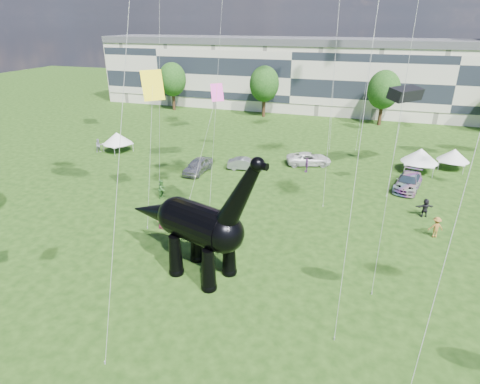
% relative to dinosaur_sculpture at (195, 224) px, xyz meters
% --- Properties ---
extents(ground, '(220.00, 220.00, 0.00)m').
position_rel_dinosaur_sculpture_xyz_m(ground, '(3.71, -4.69, -3.71)').
color(ground, '#16330C').
rests_on(ground, ground).
extents(terrace_row, '(78.00, 11.00, 12.00)m').
position_rel_dinosaur_sculpture_xyz_m(terrace_row, '(-4.29, 57.31, 2.29)').
color(terrace_row, beige).
rests_on(terrace_row, ground).
extents(tree_far_left, '(5.20, 5.20, 9.44)m').
position_rel_dinosaur_sculpture_xyz_m(tree_far_left, '(-26.29, 48.31, 2.59)').
color(tree_far_left, '#382314').
rests_on(tree_far_left, ground).
extents(tree_mid_left, '(5.20, 5.20, 9.44)m').
position_rel_dinosaur_sculpture_xyz_m(tree_mid_left, '(-8.29, 48.31, 2.59)').
color(tree_mid_left, '#382314').
rests_on(tree_mid_left, ground).
extents(tree_mid_right, '(5.20, 5.20, 9.44)m').
position_rel_dinosaur_sculpture_xyz_m(tree_mid_right, '(11.71, 48.31, 2.59)').
color(tree_mid_right, '#382314').
rests_on(tree_mid_right, ground).
extents(dinosaur_sculpture, '(11.90, 5.39, 9.82)m').
position_rel_dinosaur_sculpture_xyz_m(dinosaur_sculpture, '(0.00, 0.00, 0.00)').
color(dinosaur_sculpture, black).
rests_on(dinosaur_sculpture, ground).
extents(car_silver, '(2.25, 5.01, 1.67)m').
position_rel_dinosaur_sculpture_xyz_m(car_silver, '(-7.93, 18.07, -2.87)').
color(car_silver, '#A3A3A7').
rests_on(car_silver, ground).
extents(car_grey, '(4.38, 2.15, 1.38)m').
position_rel_dinosaur_sculpture_xyz_m(car_grey, '(-3.03, 20.81, -3.02)').
color(car_grey, gray).
rests_on(car_grey, ground).
extents(car_white, '(5.85, 4.06, 1.48)m').
position_rel_dinosaur_sculpture_xyz_m(car_white, '(3.77, 24.82, -2.96)').
color(car_white, silver).
rests_on(car_white, ground).
extents(car_dark, '(3.41, 5.88, 1.60)m').
position_rel_dinosaur_sculpture_xyz_m(car_dark, '(14.85, 20.50, -2.91)').
color(car_dark, '#595960').
rests_on(car_dark, ground).
extents(gazebo_near, '(4.30, 4.30, 2.83)m').
position_rel_dinosaur_sculpture_xyz_m(gazebo_near, '(16.24, 26.29, -1.72)').
color(gazebo_near, white).
rests_on(gazebo_near, ground).
extents(gazebo_far, '(4.18, 4.18, 2.46)m').
position_rel_dinosaur_sculpture_xyz_m(gazebo_far, '(20.09, 28.61, -1.98)').
color(gazebo_far, silver).
rests_on(gazebo_far, ground).
extents(gazebo_left, '(4.99, 4.99, 2.62)m').
position_rel_dinosaur_sculpture_xyz_m(gazebo_left, '(-21.27, 22.08, -1.86)').
color(gazebo_left, white).
rests_on(gazebo_left, ground).
extents(visitors, '(49.20, 47.63, 1.90)m').
position_rel_dinosaur_sculpture_xyz_m(visitors, '(2.79, 9.46, -2.80)').
color(visitors, black).
rests_on(visitors, ground).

